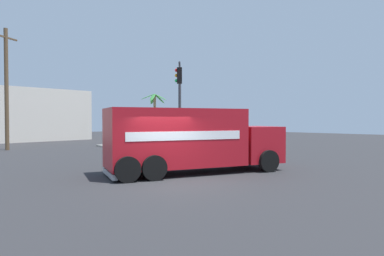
% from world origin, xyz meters
% --- Properties ---
extents(ground_plane, '(100.00, 100.00, 0.00)m').
position_xyz_m(ground_plane, '(0.00, 0.00, 0.00)').
color(ground_plane, '#2B2B2D').
extents(sidewalk_corner_far, '(10.53, 10.53, 0.14)m').
position_xyz_m(sidewalk_corner_far, '(12.27, 12.27, 0.07)').
color(sidewalk_corner_far, '#9E998E').
rests_on(sidewalk_corner_far, ground).
extents(delivery_truck, '(8.33, 5.47, 2.86)m').
position_xyz_m(delivery_truck, '(2.20, 1.33, 1.49)').
color(delivery_truck, '#AD141E').
rests_on(delivery_truck, ground).
extents(traffic_light_secondary, '(3.13, 3.17, 5.84)m').
position_xyz_m(traffic_light_secondary, '(7.17, 7.12, 3.99)').
color(traffic_light_secondary, '#38383D').
rests_on(traffic_light_secondary, sidewalk_corner_far).
extents(sedan_black, '(2.18, 4.37, 1.31)m').
position_xyz_m(sedan_black, '(12.15, 5.71, 0.63)').
color(sedan_black, black).
rests_on(sedan_black, ground).
extents(vending_machine_red, '(1.16, 1.10, 1.85)m').
position_xyz_m(vending_machine_red, '(13.80, 14.13, 1.07)').
color(vending_machine_red, red).
rests_on(vending_machine_red, sidewalk_corner_far).
extents(palm_tree_far, '(2.44, 2.38, 4.79)m').
position_xyz_m(palm_tree_far, '(12.69, 16.24, 3.28)').
color(palm_tree_far, '#7A6647').
rests_on(palm_tree_far, sidewalk_corner_far).
extents(utility_pole, '(2.00, 1.13, 9.45)m').
position_xyz_m(utility_pole, '(0.39, 19.43, 4.87)').
color(utility_pole, brown).
rests_on(utility_pole, ground).
extents(building_backdrop, '(17.86, 6.00, 5.78)m').
position_xyz_m(building_backdrop, '(3.34, 30.41, 2.89)').
color(building_backdrop, beige).
rests_on(building_backdrop, ground).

